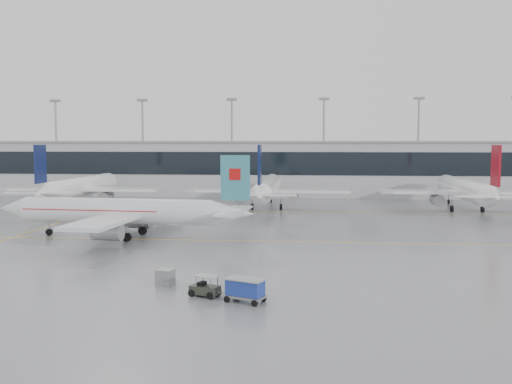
# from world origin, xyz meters

# --- Properties ---
(ground) EXTENTS (320.00, 320.00, 0.00)m
(ground) POSITION_xyz_m (0.00, 0.00, 0.00)
(ground) COLOR gray
(ground) RESTS_ON ground
(taxi_line_main) EXTENTS (120.00, 0.25, 0.01)m
(taxi_line_main) POSITION_xyz_m (0.00, 0.00, 0.01)
(taxi_line_main) COLOR #EAB313
(taxi_line_main) RESTS_ON ground
(taxi_line_north) EXTENTS (120.00, 0.25, 0.01)m
(taxi_line_north) POSITION_xyz_m (0.00, 30.00, 0.01)
(taxi_line_north) COLOR #EAB313
(taxi_line_north) RESTS_ON ground
(taxi_line_cross) EXTENTS (0.25, 60.00, 0.01)m
(taxi_line_cross) POSITION_xyz_m (-30.00, 15.00, 0.01)
(taxi_line_cross) COLOR #EAB313
(taxi_line_cross) RESTS_ON ground
(terminal) EXTENTS (180.00, 15.00, 12.00)m
(terminal) POSITION_xyz_m (0.00, 62.00, 6.00)
(terminal) COLOR #A9A9AD
(terminal) RESTS_ON ground
(terminal_glass) EXTENTS (180.00, 0.20, 5.00)m
(terminal_glass) POSITION_xyz_m (0.00, 54.45, 7.50)
(terminal_glass) COLOR black
(terminal_glass) RESTS_ON ground
(terminal_roof) EXTENTS (182.00, 16.00, 0.40)m
(terminal_roof) POSITION_xyz_m (0.00, 62.00, 12.20)
(terminal_roof) COLOR gray
(terminal_roof) RESTS_ON ground
(light_masts) EXTENTS (156.40, 1.00, 22.60)m
(light_masts) POSITION_xyz_m (0.00, 68.00, 13.34)
(light_masts) COLOR gray
(light_masts) RESTS_ON ground
(air_canada_jet) EXTENTS (34.35, 26.97, 10.53)m
(air_canada_jet) POSITION_xyz_m (-15.54, 0.89, 3.31)
(air_canada_jet) COLOR silver
(air_canada_jet) RESTS_ON ground
(parked_jet_b) EXTENTS (29.64, 36.96, 11.72)m
(parked_jet_b) POSITION_xyz_m (-35.00, 33.69, 3.71)
(parked_jet_b) COLOR white
(parked_jet_b) RESTS_ON ground
(parked_jet_c) EXTENTS (29.64, 36.96, 11.72)m
(parked_jet_c) POSITION_xyz_m (-0.00, 33.69, 3.71)
(parked_jet_c) COLOR white
(parked_jet_c) RESTS_ON ground
(parked_jet_d) EXTENTS (29.64, 36.96, 11.72)m
(parked_jet_d) POSITION_xyz_m (35.00, 33.69, 3.71)
(parked_jet_d) COLOR white
(parked_jet_d) RESTS_ON ground
(baggage_tug) EXTENTS (3.45, 2.17, 1.66)m
(baggage_tug) POSITION_xyz_m (-0.58, -25.37, 0.59)
(baggage_tug) COLOR #282E24
(baggage_tug) RESTS_ON ground
(baggage_cart) EXTENTS (3.33, 2.60, 1.82)m
(baggage_cart) POSITION_xyz_m (2.75, -26.72, 1.07)
(baggage_cart) COLOR gray
(baggage_cart) RESTS_ON ground
(gse_unit) EXTENTS (1.56, 1.49, 1.36)m
(gse_unit) POSITION_xyz_m (-4.58, -22.18, 0.68)
(gse_unit) COLOR gray
(gse_unit) RESTS_ON ground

